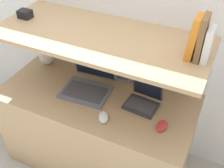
% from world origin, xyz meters
% --- Properties ---
extents(wall_back, '(6.00, 0.05, 2.40)m').
position_xyz_m(wall_back, '(0.00, 0.74, 1.20)').
color(wall_back, white).
rests_on(wall_back, ground_plane).
extents(desk, '(1.40, 0.67, 0.71)m').
position_xyz_m(desk, '(0.00, 0.34, 0.36)').
color(desk, tan).
rests_on(desk, ground_plane).
extents(back_riser, '(1.40, 0.04, 1.13)m').
position_xyz_m(back_riser, '(0.00, 0.69, 0.57)').
color(back_riser, white).
rests_on(back_riser, ground_plane).
extents(shelf, '(1.40, 0.61, 0.03)m').
position_xyz_m(shelf, '(0.00, 0.41, 1.15)').
color(shelf, tan).
rests_on(shelf, back_riser).
extents(table_lamp, '(0.23, 0.23, 0.35)m').
position_xyz_m(table_lamp, '(-0.55, 0.53, 0.94)').
color(table_lamp, white).
rests_on(table_lamp, desk).
extents(laptop_large, '(0.36, 0.34, 0.26)m').
position_xyz_m(laptop_large, '(-0.09, 0.38, 0.77)').
color(laptop_large, slate).
rests_on(laptop_large, desk).
extents(laptop_small, '(0.23, 0.21, 0.16)m').
position_xyz_m(laptop_small, '(0.33, 0.39, 0.75)').
color(laptop_small, '#333338').
rests_on(laptop_small, desk).
extents(computer_mouse, '(0.10, 0.12, 0.04)m').
position_xyz_m(computer_mouse, '(0.15, 0.15, 0.73)').
color(computer_mouse, white).
rests_on(computer_mouse, desk).
extents(second_mouse, '(0.07, 0.11, 0.04)m').
position_xyz_m(second_mouse, '(0.51, 0.24, 0.73)').
color(second_mouse, red).
rests_on(second_mouse, desk).
extents(router_box, '(0.11, 0.08, 0.15)m').
position_xyz_m(router_box, '(0.10, 0.60, 0.79)').
color(router_box, gray).
rests_on(router_box, desk).
extents(book_white, '(0.04, 0.12, 0.19)m').
position_xyz_m(book_white, '(0.65, 0.41, 1.25)').
color(book_white, silver).
rests_on(book_white, shelf).
extents(book_brown, '(0.03, 0.13, 0.25)m').
position_xyz_m(book_brown, '(0.61, 0.41, 1.29)').
color(book_brown, brown).
rests_on(book_brown, shelf).
extents(book_orange, '(0.06, 0.12, 0.25)m').
position_xyz_m(book_orange, '(0.57, 0.41, 1.28)').
color(book_orange, orange).
rests_on(book_orange, shelf).
extents(shelf_gadget, '(0.09, 0.07, 0.06)m').
position_xyz_m(shelf_gadget, '(-0.58, 0.41, 1.19)').
color(shelf_gadget, black).
rests_on(shelf_gadget, shelf).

